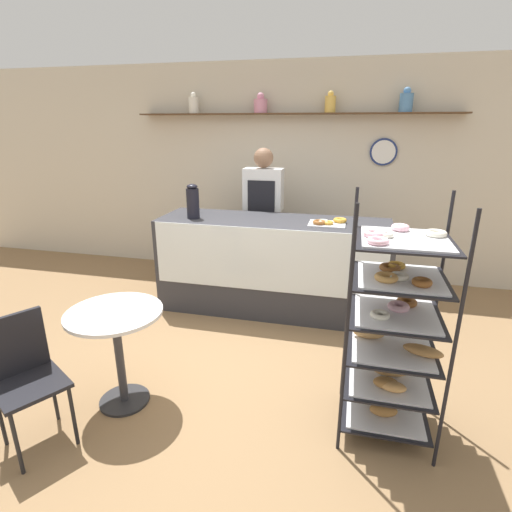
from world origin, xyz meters
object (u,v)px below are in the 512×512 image
at_px(pastry_rack, 393,332).
at_px(person_worker, 263,214).
at_px(donut_tray_counter, 328,222).
at_px(cafe_table, 117,335).
at_px(cafe_chair, 23,369).
at_px(coffee_carafe, 193,202).

distance_m(pastry_rack, person_worker, 2.61).
distance_m(person_worker, donut_tray_counter, 1.05).
bearing_deg(person_worker, cafe_table, -101.82).
distance_m(cafe_table, cafe_chair, 0.59).
xyz_separation_m(pastry_rack, cafe_chair, (-2.21, -0.65, -0.19)).
xyz_separation_m(pastry_rack, cafe_table, (-1.85, -0.19, -0.16)).
height_order(pastry_rack, coffee_carafe, pastry_rack).
xyz_separation_m(cafe_chair, donut_tray_counter, (1.68, 2.21, 0.51)).
bearing_deg(coffee_carafe, cafe_table, -86.99).
bearing_deg(donut_tray_counter, coffee_carafe, -177.70).
bearing_deg(cafe_chair, pastry_rack, -43.25).
relative_size(pastry_rack, cafe_chair, 1.84).
distance_m(cafe_table, coffee_carafe, 1.81).
relative_size(person_worker, donut_tray_counter, 4.61).
bearing_deg(person_worker, coffee_carafe, -129.45).
distance_m(cafe_chair, coffee_carafe, 2.27).
distance_m(pastry_rack, donut_tray_counter, 1.67).
relative_size(cafe_table, cafe_chair, 0.86).
bearing_deg(coffee_carafe, pastry_rack, -37.82).
relative_size(cafe_chair, coffee_carafe, 2.38).
bearing_deg(cafe_table, coffee_carafe, 93.01).
relative_size(person_worker, cafe_chair, 1.98).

